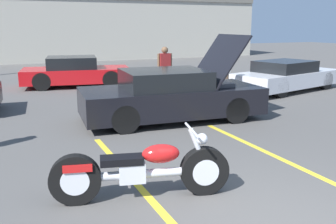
{
  "coord_description": "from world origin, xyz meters",
  "views": [
    {
      "loc": [
        -2.75,
        -2.97,
        2.36
      ],
      "look_at": [
        0.03,
        3.2,
        0.8
      ],
      "focal_mm": 40.0,
      "sensor_mm": 36.0,
      "label": 1
    }
  ],
  "objects_px": {
    "spectator_by_show_car": "(225,66)",
    "parked_car_mid_row": "(75,72)",
    "motorcycle": "(141,171)",
    "spectator_near_motorcycle": "(165,67)",
    "parked_car_right_row": "(287,76)",
    "show_car_hood_open": "(172,96)"
  },
  "relations": [
    {
      "from": "parked_car_mid_row",
      "to": "spectator_near_motorcycle",
      "type": "bearing_deg",
      "value": -47.89
    },
    {
      "from": "parked_car_mid_row",
      "to": "spectator_near_motorcycle",
      "type": "distance_m",
      "value": 4.34
    },
    {
      "from": "parked_car_right_row",
      "to": "show_car_hood_open",
      "type": "bearing_deg",
      "value": -171.79
    },
    {
      "from": "parked_car_mid_row",
      "to": "spectator_by_show_car",
      "type": "distance_m",
      "value": 6.22
    },
    {
      "from": "parked_car_right_row",
      "to": "spectator_by_show_car",
      "type": "distance_m",
      "value": 3.15
    },
    {
      "from": "parked_car_right_row",
      "to": "spectator_near_motorcycle",
      "type": "height_order",
      "value": "spectator_near_motorcycle"
    },
    {
      "from": "parked_car_right_row",
      "to": "spectator_near_motorcycle",
      "type": "distance_m",
      "value": 4.73
    },
    {
      "from": "spectator_by_show_car",
      "to": "parked_car_mid_row",
      "type": "bearing_deg",
      "value": 128.79
    },
    {
      "from": "show_car_hood_open",
      "to": "spectator_near_motorcycle",
      "type": "height_order",
      "value": "show_car_hood_open"
    },
    {
      "from": "spectator_near_motorcycle",
      "to": "parked_car_mid_row",
      "type": "bearing_deg",
      "value": 121.86
    },
    {
      "from": "show_car_hood_open",
      "to": "spectator_by_show_car",
      "type": "xyz_separation_m",
      "value": [
        2.7,
        1.76,
        0.48
      ]
    },
    {
      "from": "motorcycle",
      "to": "show_car_hood_open",
      "type": "relative_size",
      "value": 0.53
    },
    {
      "from": "motorcycle",
      "to": "spectator_by_show_car",
      "type": "height_order",
      "value": "spectator_by_show_car"
    },
    {
      "from": "show_car_hood_open",
      "to": "parked_car_right_row",
      "type": "bearing_deg",
      "value": 26.72
    },
    {
      "from": "show_car_hood_open",
      "to": "parked_car_right_row",
      "type": "xyz_separation_m",
      "value": [
        5.76,
        2.28,
        -0.09
      ]
    },
    {
      "from": "parked_car_mid_row",
      "to": "show_car_hood_open",
      "type": "bearing_deg",
      "value": -69.56
    },
    {
      "from": "motorcycle",
      "to": "spectator_near_motorcycle",
      "type": "distance_m",
      "value": 7.65
    },
    {
      "from": "show_car_hood_open",
      "to": "spectator_near_motorcycle",
      "type": "distance_m",
      "value": 3.14
    },
    {
      "from": "parked_car_right_row",
      "to": "spectator_near_motorcycle",
      "type": "bearing_deg",
      "value": 158.76
    },
    {
      "from": "parked_car_right_row",
      "to": "parked_car_mid_row",
      "type": "bearing_deg",
      "value": 134.73
    },
    {
      "from": "parked_car_right_row",
      "to": "parked_car_mid_row",
      "type": "relative_size",
      "value": 1.08
    },
    {
      "from": "motorcycle",
      "to": "parked_car_right_row",
      "type": "bearing_deg",
      "value": 51.69
    }
  ]
}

